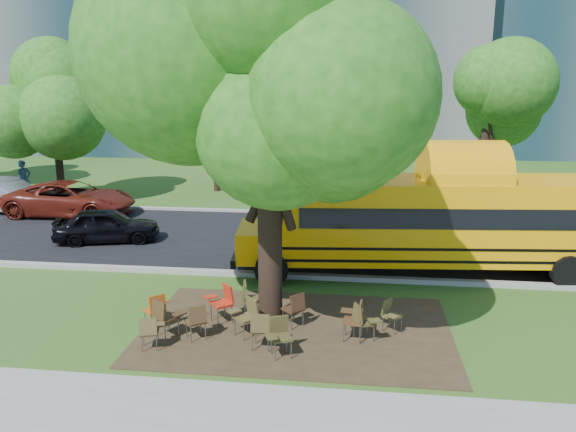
# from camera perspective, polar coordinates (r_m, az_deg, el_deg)

# --- Properties ---
(ground) EXTENTS (160.00, 160.00, 0.00)m
(ground) POSITION_cam_1_polar(r_m,az_deg,el_deg) (13.73, -3.11, -10.42)
(ground) COLOR #2A571B
(ground) RESTS_ON ground
(dirt_patch) EXTENTS (7.00, 4.50, 0.03)m
(dirt_patch) POSITION_cam_1_polar(r_m,az_deg,el_deg) (13.14, 0.89, -11.46)
(dirt_patch) COLOR #382819
(dirt_patch) RESTS_ON ground
(asphalt_road) EXTENTS (80.00, 8.00, 0.04)m
(asphalt_road) POSITION_cam_1_polar(r_m,az_deg,el_deg) (20.25, 0.35, -2.42)
(asphalt_road) COLOR black
(asphalt_road) RESTS_ON ground
(kerb_near) EXTENTS (80.00, 0.25, 0.14)m
(kerb_near) POSITION_cam_1_polar(r_m,az_deg,el_deg) (16.45, -1.28, -6.02)
(kerb_near) COLOR gray
(kerb_near) RESTS_ON ground
(kerb_far) EXTENTS (80.00, 0.25, 0.14)m
(kerb_far) POSITION_cam_1_polar(r_m,az_deg,el_deg) (24.19, 1.48, 0.33)
(kerb_far) COLOR gray
(kerb_far) RESTS_ON ground
(building_main) EXTENTS (38.00, 16.00, 22.00)m
(building_main) POSITION_cam_1_polar(r_m,az_deg,el_deg) (49.73, -5.23, 19.65)
(building_main) COLOR slate
(building_main) RESTS_ON ground
(bg_tree_0) EXTENTS (5.20, 5.20, 7.18)m
(bg_tree_0) POSITION_cam_1_polar(r_m,az_deg,el_deg) (29.10, -22.72, 10.48)
(bg_tree_0) COLOR black
(bg_tree_0) RESTS_ON ground
(bg_tree_2) EXTENTS (4.80, 4.80, 6.62)m
(bg_tree_2) POSITION_cam_1_polar(r_m,az_deg,el_deg) (29.30, -7.46, 10.69)
(bg_tree_2) COLOR black
(bg_tree_2) RESTS_ON ground
(bg_tree_3) EXTENTS (5.60, 5.60, 7.84)m
(bg_tree_3) POSITION_cam_1_polar(r_m,az_deg,el_deg) (26.98, 19.72, 11.55)
(bg_tree_3) COLOR black
(bg_tree_3) RESTS_ON ground
(main_tree) EXTENTS (7.20, 7.20, 9.12)m
(main_tree) POSITION_cam_1_polar(r_m,az_deg,el_deg) (12.33, -1.96, 13.27)
(main_tree) COLOR black
(main_tree) RESTS_ON ground
(school_bus) EXTENTS (11.82, 3.62, 2.85)m
(school_bus) POSITION_cam_1_polar(r_m,az_deg,el_deg) (17.05, 16.59, -0.37)
(school_bus) COLOR #F39F07
(school_bus) RESTS_ON ground
(chair_0) EXTENTS (0.53, 0.56, 0.78)m
(chair_0) POSITION_cam_1_polar(r_m,az_deg,el_deg) (12.37, -13.84, -11.15)
(chair_0) COLOR brown
(chair_0) RESTS_ON ground
(chair_1) EXTENTS (0.79, 0.62, 0.92)m
(chair_1) POSITION_cam_1_polar(r_m,az_deg,el_deg) (12.79, -12.40, -9.78)
(chair_1) COLOR #3E2916
(chair_1) RESTS_ON ground
(chair_2) EXTENTS (0.56, 0.71, 0.84)m
(chair_2) POSITION_cam_1_polar(r_m,az_deg,el_deg) (12.63, -9.21, -10.20)
(chair_2) COLOR #4C331B
(chair_2) RESTS_ON ground
(chair_3) EXTENTS (0.77, 0.61, 0.89)m
(chair_3) POSITION_cam_1_polar(r_m,az_deg,el_deg) (12.67, -4.20, -9.81)
(chair_3) COLOR brown
(chair_3) RESTS_ON ground
(chair_4) EXTENTS (0.56, 0.50, 0.87)m
(chair_4) POSITION_cam_1_polar(r_m,az_deg,el_deg) (12.04, -2.62, -11.18)
(chair_4) COLOR #413A1C
(chair_4) RESTS_ON ground
(chair_5) EXTENTS (0.59, 0.67, 0.86)m
(chair_5) POSITION_cam_1_polar(r_m,az_deg,el_deg) (11.76, -0.90, -11.79)
(chair_5) COLOR #443E1D
(chair_5) RESTS_ON ground
(chair_6) EXTENTS (0.54, 0.63, 0.91)m
(chair_6) POSITION_cam_1_polar(r_m,az_deg,el_deg) (12.52, 6.88, -10.12)
(chair_6) COLOR #482E19
(chair_6) RESTS_ON ground
(chair_7) EXTENTS (0.67, 0.58, 0.85)m
(chair_7) POSITION_cam_1_polar(r_m,az_deg,el_deg) (12.51, 7.59, -10.33)
(chair_7) COLOR #46411E
(chair_7) RESTS_ON ground
(chair_8) EXTENTS (0.58, 0.73, 0.85)m
(chair_8) POSITION_cam_1_polar(r_m,az_deg,el_deg) (13.36, -13.23, -9.00)
(chair_8) COLOR #B14C12
(chair_8) RESTS_ON ground
(chair_9) EXTENTS (0.79, 0.63, 0.93)m
(chair_9) POSITION_cam_1_polar(r_m,az_deg,el_deg) (13.43, -6.66, -8.40)
(chair_9) COLOR #AC2712
(chair_9) RESTS_ON ground
(chair_10) EXTENTS (0.66, 0.62, 0.92)m
(chair_10) POSITION_cam_1_polar(r_m,az_deg,el_deg) (13.56, -3.89, -8.13)
(chair_10) COLOR #45421E
(chair_10) RESTS_ON ground
(chair_11) EXTENTS (0.58, 0.73, 0.85)m
(chair_11) POSITION_cam_1_polar(r_m,az_deg,el_deg) (13.07, 0.74, -9.14)
(chair_11) COLOR #412717
(chair_11) RESTS_ON ground
(chair_12) EXTENTS (0.52, 0.65, 0.77)m
(chair_12) POSITION_cam_1_polar(r_m,az_deg,el_deg) (13.06, 10.36, -9.64)
(chair_12) COLOR brown
(chair_12) RESTS_ON ground
(black_car) EXTENTS (3.85, 2.33, 1.23)m
(black_car) POSITION_cam_1_polar(r_m,az_deg,el_deg) (20.87, -17.90, -0.92)
(black_car) COLOR black
(black_car) RESTS_ON ground
(bg_car_silver) EXTENTS (4.67, 2.30, 1.47)m
(bg_car_silver) POSITION_cam_1_polar(r_m,az_deg,el_deg) (27.38, -26.83, 1.84)
(bg_car_silver) COLOR #A0A0A5
(bg_car_silver) RESTS_ON ground
(bg_car_red) EXTENTS (5.35, 2.48, 1.48)m
(bg_car_red) POSITION_cam_1_polar(r_m,az_deg,el_deg) (25.50, -21.20, 1.64)
(bg_car_red) COLOR #5A180F
(bg_car_red) RESTS_ON ground
(pedestrian_a) EXTENTS (0.71, 0.82, 1.88)m
(pedestrian_a) POSITION_cam_1_polar(r_m,az_deg,el_deg) (30.20, -25.21, 3.36)
(pedestrian_a) COLOR navy
(pedestrian_a) RESTS_ON ground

